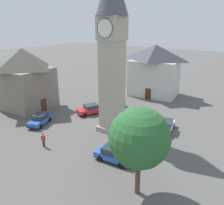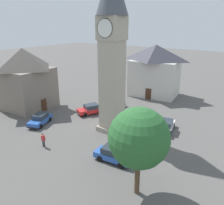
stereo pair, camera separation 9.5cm
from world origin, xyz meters
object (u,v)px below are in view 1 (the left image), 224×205
Objects in this scene: car_blue_kerb at (40,119)px; tree at (139,138)px; car_silver_kerb at (91,109)px; building_corner_back at (155,70)px; car_white_side at (113,101)px; pedestrian at (43,139)px; car_black_far at (166,125)px; building_shop_left at (25,78)px; car_red_corner at (114,154)px; clock_tower at (112,36)px.

tree is (18.15, -4.35, 4.44)m from car_blue_kerb.
car_silver_kerb is at bearing 142.16° from tree.
building_corner_back reaches higher than tree.
car_blue_kerb and car_white_side have the same top height.
pedestrian is at bearing 177.76° from tree.
building_corner_back is at bearing 112.88° from tree.
car_black_far is at bearing 5.11° from car_silver_kerb.
car_blue_kerb is at bearing -151.76° from car_black_far.
building_shop_left is 23.60m from building_corner_back.
building_shop_left reaches higher than car_silver_kerb.
car_white_side is (-9.94, 14.14, 0.00)m from car_red_corner.
pedestrian reaches higher than car_red_corner.
building_shop_left reaches higher than car_blue_kerb.
tree is at bearing -37.84° from car_silver_kerb.
clock_tower is at bearing 134.96° from tree.
tree is at bearing -16.90° from building_shop_left.
building_shop_left reaches higher than car_red_corner.
building_shop_left reaches higher than pedestrian.
building_shop_left is (-11.21, -9.19, 4.30)m from car_white_side.
car_black_far is 13.67m from tree.
clock_tower is 4.88× the size of car_red_corner.
tree is at bearing -45.04° from clock_tower.
car_blue_kerb and car_red_corner have the same top height.
clock_tower reaches higher than building_shop_left.
building_corner_back reaches higher than car_red_corner.
pedestrian is 15.25m from building_shop_left.
car_blue_kerb and car_silver_kerb have the same top height.
building_shop_left reaches higher than car_white_side.
car_black_far is at bearing 50.51° from pedestrian.
building_corner_back reaches higher than car_silver_kerb.
car_black_far is at bearing 12.10° from building_shop_left.
building_corner_back reaches higher than car_blue_kerb.
building_corner_back is at bearing 121.44° from car_black_far.
pedestrian is at bearing -114.75° from clock_tower.
car_silver_kerb is 12.09m from building_shop_left.
car_red_corner is at bearing 15.45° from pedestrian.
clock_tower reaches higher than car_blue_kerb.
clock_tower is 15.03m from car_white_side.
car_blue_kerb is 9.18m from building_shop_left.
clock_tower is 13.72m from car_red_corner.
car_silver_kerb is (-6.01, 2.68, -11.45)m from clock_tower.
building_corner_back is at bearing 76.18° from car_silver_kerb.
car_blue_kerb is 0.45× the size of building_shop_left.
car_silver_kerb is 1.07× the size of car_white_side.
clock_tower is 13.21m from car_silver_kerb.
building_corner_back is at bearing 52.65° from building_shop_left.
car_white_side is at bearing 123.97° from clock_tower.
car_white_side is 22.61m from tree.
pedestrian is 0.22× the size of tree.
car_white_side is 10.91m from building_corner_back.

